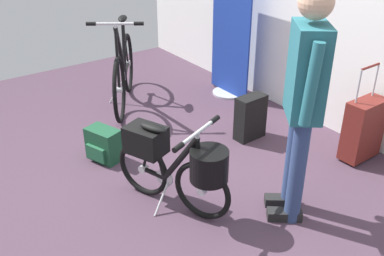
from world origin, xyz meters
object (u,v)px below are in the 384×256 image
backpack_on_floor (250,118)px  floor_banner_stand (231,37)px  folding_bike_foreground (176,163)px  handbag_on_floor (103,145)px  rolling_suitcase (363,129)px  visitor_near_wall (304,97)px  display_bike_left (124,72)px

backpack_on_floor → floor_banner_stand: bearing=150.8°
folding_bike_foreground → handbag_on_floor: bearing=-171.1°
floor_banner_stand → rolling_suitcase: 1.76m
floor_banner_stand → visitor_near_wall: visitor_near_wall is taller
display_bike_left → backpack_on_floor: 1.46m
backpack_on_floor → handbag_on_floor: (-0.44, -1.27, -0.06)m
folding_bike_foreground → visitor_near_wall: visitor_near_wall is taller
folding_bike_foreground → rolling_suitcase: 1.69m
folding_bike_foreground → backpack_on_floor: bearing=112.7°
backpack_on_floor → rolling_suitcase: bearing=32.5°
backpack_on_floor → handbag_on_floor: size_ratio=1.28×
rolling_suitcase → floor_banner_stand: bearing=-179.3°
floor_banner_stand → folding_bike_foreground: floor_banner_stand is taller
floor_banner_stand → visitor_near_wall: size_ratio=0.93×
display_bike_left → visitor_near_wall: (2.32, 0.08, 0.54)m
folding_bike_foreground → handbag_on_floor: (-0.91, -0.14, -0.24)m
visitor_near_wall → rolling_suitcase: (-0.17, 1.03, -0.62)m
display_bike_left → rolling_suitcase: bearing=27.2°
rolling_suitcase → backpack_on_floor: (-0.82, -0.52, -0.08)m
visitor_near_wall → rolling_suitcase: size_ratio=1.92×
display_bike_left → backpack_on_floor: (1.33, 0.58, -0.17)m
visitor_near_wall → backpack_on_floor: (-0.99, 0.51, -0.70)m
display_bike_left → handbag_on_floor: (0.89, -0.69, -0.23)m
floor_banner_stand → handbag_on_floor: floor_banner_stand is taller
rolling_suitcase → handbag_on_floor: (-1.26, -1.79, -0.14)m
display_bike_left → visitor_near_wall: size_ratio=0.74×
handbag_on_floor → display_bike_left: bearing=142.4°
floor_banner_stand → visitor_near_wall: 2.16m
folding_bike_foreground → visitor_near_wall: size_ratio=0.57×
visitor_near_wall → backpack_on_floor: visitor_near_wall is taller
visitor_near_wall → folding_bike_foreground: bearing=-129.9°
floor_banner_stand → backpack_on_floor: size_ratio=3.54×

